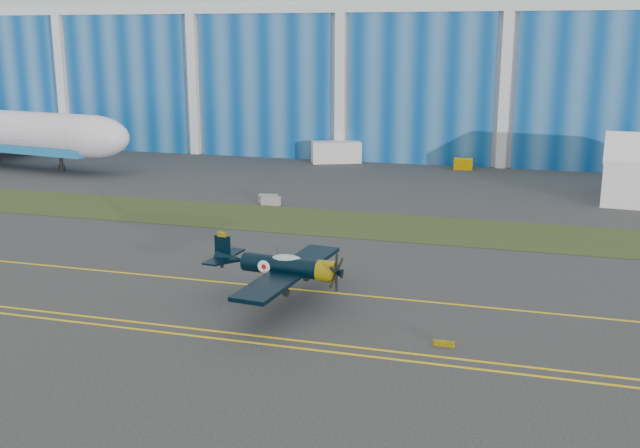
# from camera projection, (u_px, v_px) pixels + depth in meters

# --- Properties ---
(ground) EXTENTS (260.00, 260.00, 0.00)m
(ground) POSITION_uv_depth(u_px,v_px,m) (183.00, 257.00, 59.04)
(ground) COLOR #383A39
(ground) RESTS_ON ground
(grass_median) EXTENTS (260.00, 10.00, 0.02)m
(grass_median) POSITION_uv_depth(u_px,v_px,m) (248.00, 217.00, 72.08)
(grass_median) COLOR #475128
(grass_median) RESTS_ON ground
(hangar) EXTENTS (220.00, 45.70, 30.00)m
(hangar) POSITION_uv_depth(u_px,v_px,m) (375.00, 49.00, 122.30)
(hangar) COLOR silver
(hangar) RESTS_ON ground
(taxiway_centreline) EXTENTS (200.00, 0.20, 0.02)m
(taxiway_centreline) POSITION_uv_depth(u_px,v_px,m) (152.00, 275.00, 54.37)
(taxiway_centreline) COLOR yellow
(taxiway_centreline) RESTS_ON ground
(edge_line_near) EXTENTS (80.00, 0.20, 0.02)m
(edge_line_near) POSITION_uv_depth(u_px,v_px,m) (76.00, 322.00, 45.52)
(edge_line_near) COLOR yellow
(edge_line_near) RESTS_ON ground
(edge_line_far) EXTENTS (80.00, 0.20, 0.02)m
(edge_line_far) POSITION_uv_depth(u_px,v_px,m) (85.00, 316.00, 46.45)
(edge_line_far) COLOR yellow
(edge_line_far) RESTS_ON ground
(guard_board_right) EXTENTS (1.20, 0.15, 0.35)m
(guard_board_right) POSITION_uv_depth(u_px,v_px,m) (444.00, 344.00, 41.91)
(guard_board_right) COLOR yellow
(guard_board_right) RESTS_ON ground
(warbird) EXTENTS (11.30, 13.16, 3.61)m
(warbird) POSITION_uv_depth(u_px,v_px,m) (281.00, 266.00, 48.13)
(warbird) COLOR black
(warbird) RESTS_ON ground
(shipping_container) EXTENTS (7.18, 5.05, 2.89)m
(shipping_container) POSITION_uv_depth(u_px,v_px,m) (336.00, 152.00, 102.86)
(shipping_container) COLOR silver
(shipping_container) RESTS_ON ground
(tug) EXTENTS (2.51, 1.69, 1.40)m
(tug) POSITION_uv_depth(u_px,v_px,m) (463.00, 164.00, 97.69)
(tug) COLOR #FFBA00
(tug) RESTS_ON ground
(barrier_a) EXTENTS (2.00, 0.61, 0.90)m
(barrier_a) POSITION_uv_depth(u_px,v_px,m) (271.00, 201.00, 77.00)
(barrier_a) COLOR gray
(barrier_a) RESTS_ON ground
(barrier_b) EXTENTS (2.06, 0.88, 0.90)m
(barrier_b) POSITION_uv_depth(u_px,v_px,m) (268.00, 199.00, 78.05)
(barrier_b) COLOR gray
(barrier_b) RESTS_ON ground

